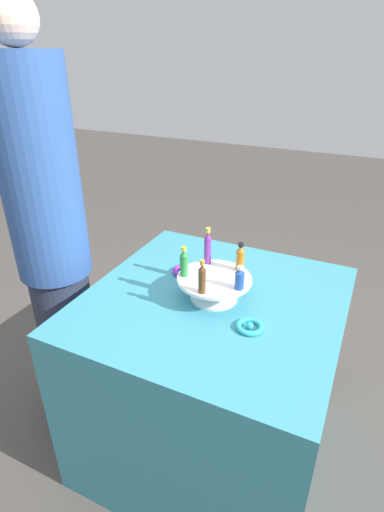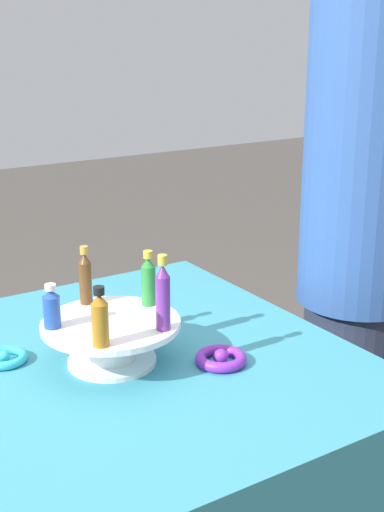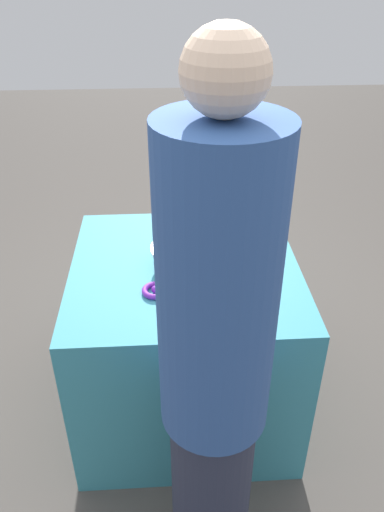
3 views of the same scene
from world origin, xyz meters
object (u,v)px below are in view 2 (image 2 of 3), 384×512
at_px(bottle_green, 148,280).
at_px(bottle_amber, 100,319).
at_px(display_stand, 111,336).
at_px(ribbon_bow_purple, 221,358).
at_px(ribbon_bow_teal, 4,358).
at_px(bottle_purple, 163,296).
at_px(bottle_brown, 85,277).
at_px(person_figure, 360,242).
at_px(bottle_blue, 52,308).

relative_size(bottle_green, bottle_amber, 1.03).
distance_m(display_stand, bottle_green, 0.14).
bearing_deg(bottle_green, ribbon_bow_purple, -154.56).
bearing_deg(ribbon_bow_teal, bottle_green, -106.46).
bearing_deg(bottle_purple, bottle_amber, 90.64).
bearing_deg(bottle_brown, person_figure, -94.93).
distance_m(display_stand, bottle_amber, 0.14).
height_order(bottle_purple, person_figure, person_figure).
xyz_separation_m(display_stand, bottle_green, (0.04, -0.10, 0.08)).
bearing_deg(person_figure, ribbon_bow_teal, -8.37).
height_order(bottle_blue, bottle_amber, bottle_amber).
distance_m(bottle_brown, ribbon_bow_teal, 0.22).
bearing_deg(bottle_blue, ribbon_bow_purple, -118.17).
xyz_separation_m(bottle_brown, bottle_amber, (-0.20, 0.06, -0.00)).
height_order(bottle_amber, ribbon_bow_teal, bottle_amber).
bearing_deg(bottle_brown, bottle_blue, 126.64).
relative_size(bottle_amber, ribbon_bow_purple, 1.10).
xyz_separation_m(bottle_green, bottle_amber, (-0.12, 0.17, -0.00)).
distance_m(bottle_green, ribbon_bow_purple, 0.21).
height_order(bottle_blue, person_figure, person_figure).
height_order(bottle_green, bottle_amber, bottle_green).
relative_size(display_stand, ribbon_bow_purple, 2.65).
relative_size(ribbon_bow_purple, ribbon_bow_teal, 1.10).
relative_size(ribbon_bow_purple, person_figure, 0.06).
bearing_deg(bottle_amber, ribbon_bow_teal, 28.63).
bearing_deg(bottle_green, bottle_blue, 90.64).
distance_m(bottle_blue, bottle_amber, 0.13).
xyz_separation_m(bottle_green, person_figure, (0.01, -0.61, -0.02)).
distance_m(bottle_purple, ribbon_bow_purple, 0.19).
relative_size(display_stand, bottle_amber, 2.42).
bearing_deg(person_figure, bottle_blue, -2.79).
bearing_deg(display_stand, bottle_green, -71.36).
height_order(bottle_purple, bottle_amber, bottle_purple).
bearing_deg(bottle_amber, person_figure, -79.93).
relative_size(bottle_purple, bottle_blue, 1.70).
height_order(display_stand, bottle_green, bottle_green).
distance_m(bottle_amber, person_figure, 0.79).
height_order(bottle_brown, bottle_amber, bottle_brown).
bearing_deg(bottle_amber, display_stand, -35.36).
bearing_deg(ribbon_bow_teal, display_stand, -123.73).
bearing_deg(person_figure, bottle_green, -2.64).
bearing_deg(bottle_brown, bottle_green, -125.36).
height_order(bottle_green, ribbon_bow_teal, bottle_green).
height_order(display_stand, bottle_blue, bottle_blue).
height_order(bottle_green, bottle_blue, bottle_green).
bearing_deg(ribbon_bow_teal, bottle_brown, -92.72).
distance_m(bottle_blue, person_figure, 0.82).
xyz_separation_m(bottle_purple, ribbon_bow_purple, (-0.03, -0.11, -0.14)).
relative_size(bottle_purple, ribbon_bow_purple, 1.44).
bearing_deg(bottle_amber, bottle_purple, -89.36).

